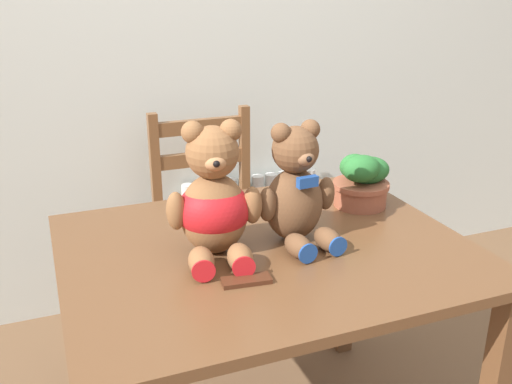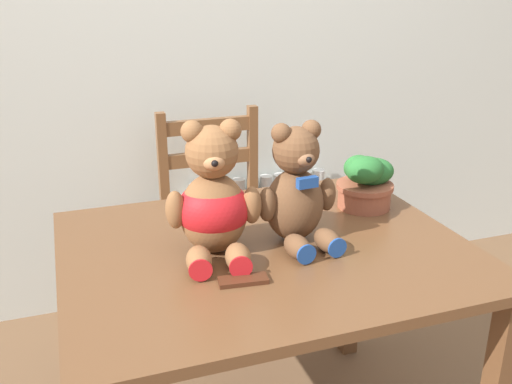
{
  "view_description": "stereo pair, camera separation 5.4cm",
  "coord_description": "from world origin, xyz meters",
  "px_view_note": "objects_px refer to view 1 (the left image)",
  "views": [
    {
      "loc": [
        -0.56,
        -0.89,
        1.46
      ],
      "look_at": [
        -0.02,
        0.47,
        0.91
      ],
      "focal_mm": 40.0,
      "sensor_mm": 36.0,
      "label": 1
    },
    {
      "loc": [
        -0.51,
        -0.91,
        1.46
      ],
      "look_at": [
        -0.02,
        0.47,
        0.91
      ],
      "focal_mm": 40.0,
      "sensor_mm": 36.0,
      "label": 2
    }
  ],
  "objects_px": {
    "teddy_bear_left": "(214,203)",
    "chocolate_bar": "(246,280)",
    "wooden_chair_behind": "(211,224)",
    "potted_plant": "(362,180)",
    "teddy_bear_right": "(296,191)"
  },
  "relations": [
    {
      "from": "teddy_bear_left",
      "to": "potted_plant",
      "type": "relative_size",
      "value": 1.89
    },
    {
      "from": "potted_plant",
      "to": "chocolate_bar",
      "type": "relative_size",
      "value": 1.59
    },
    {
      "from": "teddy_bear_left",
      "to": "teddy_bear_right",
      "type": "xyz_separation_m",
      "value": [
        0.24,
        -0.0,
        0.0
      ]
    },
    {
      "from": "wooden_chair_behind",
      "to": "teddy_bear_right",
      "type": "relative_size",
      "value": 2.71
    },
    {
      "from": "wooden_chair_behind",
      "to": "potted_plant",
      "type": "bearing_deg",
      "value": 116.67
    },
    {
      "from": "wooden_chair_behind",
      "to": "teddy_bear_right",
      "type": "height_order",
      "value": "teddy_bear_right"
    },
    {
      "from": "wooden_chair_behind",
      "to": "chocolate_bar",
      "type": "bearing_deg",
      "value": 78.22
    },
    {
      "from": "wooden_chair_behind",
      "to": "teddy_bear_left",
      "type": "distance_m",
      "value": 0.95
    },
    {
      "from": "wooden_chair_behind",
      "to": "potted_plant",
      "type": "height_order",
      "value": "wooden_chair_behind"
    },
    {
      "from": "potted_plant",
      "to": "chocolate_bar",
      "type": "distance_m",
      "value": 0.64
    },
    {
      "from": "teddy_bear_left",
      "to": "potted_plant",
      "type": "height_order",
      "value": "teddy_bear_left"
    },
    {
      "from": "wooden_chair_behind",
      "to": "teddy_bear_right",
      "type": "distance_m",
      "value": 0.92
    },
    {
      "from": "teddy_bear_right",
      "to": "potted_plant",
      "type": "height_order",
      "value": "teddy_bear_right"
    },
    {
      "from": "teddy_bear_left",
      "to": "wooden_chair_behind",
      "type": "bearing_deg",
      "value": -95.94
    },
    {
      "from": "teddy_bear_left",
      "to": "chocolate_bar",
      "type": "height_order",
      "value": "teddy_bear_left"
    }
  ]
}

